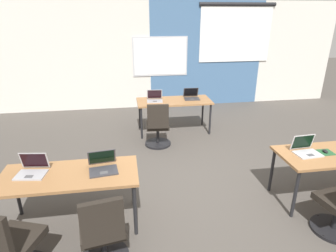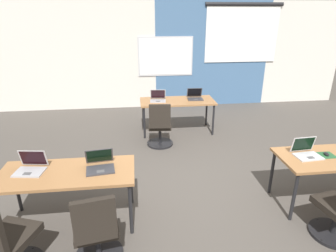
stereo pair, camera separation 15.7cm
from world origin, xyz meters
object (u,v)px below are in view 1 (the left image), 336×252
(desk_near_left, at_px, (70,178))
(chair_far_left, at_px, (158,128))
(laptop_near_left_end, at_px, (32,170))
(chair_near_left_end, at_px, (11,250))
(laptop_far_left, at_px, (155,99))
(laptop_near_right_inner, at_px, (306,150))
(laptop_near_left_inner, at_px, (103,166))
(desk_far_center, at_px, (174,103))
(chair_near_left_inner, at_px, (103,236))
(laptop_far_right, at_px, (192,96))
(mouse_near_right_inner, at_px, (325,151))

(desk_near_left, bearing_deg, chair_far_left, 57.97)
(laptop_near_left_end, relative_size, chair_near_left_end, 0.40)
(chair_far_left, relative_size, chair_near_left_end, 1.00)
(laptop_far_left, height_order, laptop_near_right_inner, laptop_near_right_inner)
(desk_near_left, xyz_separation_m, laptop_near_left_inner, (0.39, 0.04, 0.11))
(chair_near_left_end, distance_m, laptop_near_left_inner, 1.22)
(desk_far_center, relative_size, laptop_far_left, 4.48)
(laptop_near_left_end, height_order, chair_near_left_inner, laptop_near_left_end)
(laptop_near_left_end, distance_m, chair_near_left_inner, 1.20)
(laptop_near_right_inner, relative_size, chair_near_left_inner, 0.38)
(desk_near_left, relative_size, laptop_near_left_inner, 4.35)
(chair_far_left, relative_size, chair_near_left_inner, 1.00)
(laptop_far_left, bearing_deg, chair_near_left_inner, -99.44)
(laptop_far_right, xyz_separation_m, chair_near_left_end, (-2.61, -3.62, -0.39))
(desk_near_left, bearing_deg, laptop_near_left_end, 169.50)
(mouse_near_right_inner, bearing_deg, chair_near_left_end, -168.39)
(laptop_far_right, distance_m, mouse_near_right_inner, 3.07)
(chair_far_left, xyz_separation_m, laptop_near_left_inner, (-0.91, -2.04, 0.39))
(laptop_far_right, bearing_deg, desk_far_center, -167.08)
(laptop_far_right, bearing_deg, desk_near_left, -123.79)
(chair_near_left_end, bearing_deg, laptop_far_left, -96.99)
(chair_far_left, xyz_separation_m, laptop_near_left_end, (-1.72, -2.00, 0.39))
(chair_far_left, height_order, laptop_near_left_inner, laptop_near_left_inner)
(laptop_near_left_inner, bearing_deg, desk_near_left, 178.34)
(desk_far_center, height_order, laptop_near_left_end, laptop_near_left_end)
(desk_near_left, xyz_separation_m, chair_near_left_end, (-0.46, -0.75, -0.28))
(laptop_near_left_end, bearing_deg, mouse_near_right_inner, 7.57)
(laptop_near_right_inner, relative_size, laptop_near_left_inner, 0.95)
(chair_far_left, distance_m, chair_near_left_end, 3.33)
(laptop_far_right, bearing_deg, chair_near_left_end, -122.74)
(laptop_near_left_inner, bearing_deg, chair_near_left_end, -144.63)
(chair_far_left, distance_m, mouse_near_right_inner, 2.91)
(chair_far_left, bearing_deg, chair_near_left_end, 62.78)
(laptop_near_right_inner, height_order, chair_near_left_end, laptop_near_right_inner)
(laptop_near_left_end, xyz_separation_m, chair_near_left_inner, (0.82, -0.78, -0.39))
(desk_near_left, bearing_deg, chair_near_left_inner, -60.19)
(laptop_far_right, xyz_separation_m, laptop_near_right_inner, (0.91, -2.81, 0.00))
(laptop_near_left_end, bearing_deg, chair_near_left_inner, -35.04)
(desk_far_center, height_order, laptop_near_right_inner, laptop_near_right_inner)
(chair_near_left_end, height_order, chair_near_left_inner, same)
(desk_far_center, xyz_separation_m, laptop_near_left_inner, (-1.36, -2.76, 0.11))
(chair_near_left_inner, bearing_deg, laptop_far_left, -114.60)
(desk_near_left, bearing_deg, desk_far_center, 57.99)
(laptop_far_right, height_order, laptop_near_left_end, laptop_near_left_end)
(laptop_far_right, height_order, mouse_near_right_inner, laptop_far_right)
(laptop_near_right_inner, relative_size, mouse_near_right_inner, 3.29)
(laptop_far_right, bearing_deg, laptop_near_right_inner, -68.97)
(mouse_near_right_inner, distance_m, laptop_near_left_end, 3.76)
(chair_far_left, bearing_deg, desk_near_left, 62.66)
(laptop_near_left_end, bearing_deg, laptop_far_left, 65.66)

